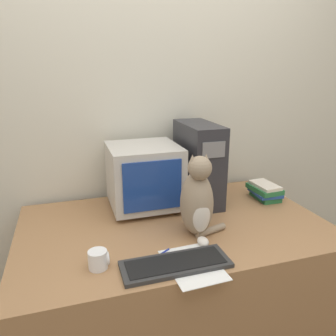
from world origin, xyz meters
name	(u,v)px	position (x,y,z in m)	size (l,w,h in m)	color
wall_back	(147,112)	(0.00, 1.03, 1.25)	(7.00, 0.05, 2.50)	beige
desk	(174,282)	(0.00, 0.48, 0.37)	(1.59, 0.96, 0.73)	#9E7047
crt_monitor	(144,176)	(-0.10, 0.74, 0.92)	(0.39, 0.39, 0.37)	#BCB7AD
computer_tower	(198,163)	(0.23, 0.73, 0.97)	(0.19, 0.41, 0.48)	#28282D
keyboard	(176,264)	(-0.12, 0.11, 0.74)	(0.45, 0.17, 0.02)	#2D2D2D
cat	(198,201)	(0.07, 0.34, 0.91)	(0.24, 0.27, 0.42)	gray
book_stack	(265,191)	(0.65, 0.63, 0.78)	(0.16, 0.21, 0.10)	#28703D
pen	(157,256)	(-0.17, 0.20, 0.74)	(0.14, 0.09, 0.01)	navy
paper_sheet	(193,265)	(-0.05, 0.10, 0.73)	(0.22, 0.30, 0.00)	white
mug	(99,259)	(-0.42, 0.20, 0.77)	(0.08, 0.08, 0.08)	white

